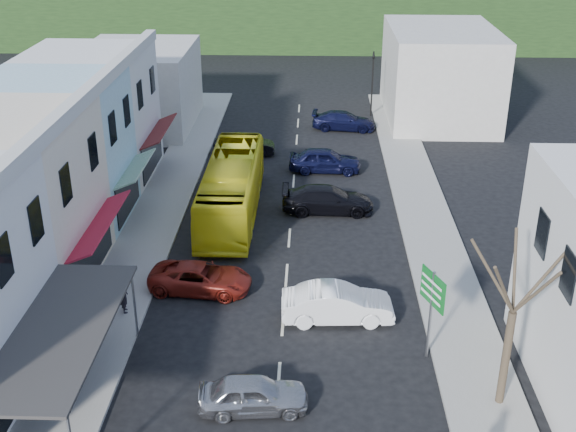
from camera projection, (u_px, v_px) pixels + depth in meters
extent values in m
plane|color=black|center=(283.00, 321.00, 30.88)|extent=(120.00, 120.00, 0.00)
cube|color=gray|center=(156.00, 218.00, 40.16)|extent=(3.00, 52.00, 0.15)
cube|color=gray|center=(427.00, 222.00, 39.67)|extent=(3.00, 52.00, 0.15)
cube|color=#5C1B1A|center=(33.00, 330.00, 24.89)|extent=(1.30, 7.65, 0.08)
cube|color=beige|center=(7.00, 204.00, 32.32)|extent=(7.00, 8.00, 8.00)
cube|color=maroon|center=(100.00, 224.00, 32.59)|extent=(1.30, 6.80, 0.08)
cube|color=#90B4C0|center=(58.00, 151.00, 38.67)|extent=(7.00, 6.00, 8.00)
cube|color=#195926|center=(135.00, 168.00, 38.93)|extent=(1.30, 5.10, 0.08)
cube|color=silver|center=(92.00, 115.00, 44.56)|extent=(7.00, 7.00, 8.00)
cube|color=#5C1B1A|center=(159.00, 131.00, 44.83)|extent=(1.30, 5.95, 0.08)
cube|color=#B7B2A8|center=(139.00, 87.00, 54.48)|extent=(8.00, 10.00, 6.00)
cube|color=#B7B2A8|center=(440.00, 74.00, 56.25)|extent=(8.00, 12.00, 7.00)
imported|color=yellow|center=(232.00, 189.00, 40.18)|extent=(2.51, 11.60, 3.10)
imported|color=#A0A0A4|center=(253.00, 393.00, 25.46)|extent=(4.55, 2.20, 1.40)
imported|color=white|center=(337.00, 306.00, 30.73)|extent=(4.49, 2.03, 1.40)
imported|color=maroon|center=(201.00, 277.00, 32.95)|extent=(4.78, 2.40, 1.40)
imported|color=black|center=(328.00, 200.00, 40.88)|extent=(4.52, 1.88, 1.40)
imported|color=black|center=(325.00, 161.00, 46.56)|extent=(4.45, 1.93, 1.40)
imported|color=black|center=(244.00, 145.00, 49.47)|extent=(4.47, 1.99, 1.40)
imported|color=black|center=(344.00, 121.00, 54.52)|extent=(4.65, 2.26, 1.40)
imported|color=black|center=(123.00, 295.00, 30.97)|extent=(0.58, 0.70, 1.70)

